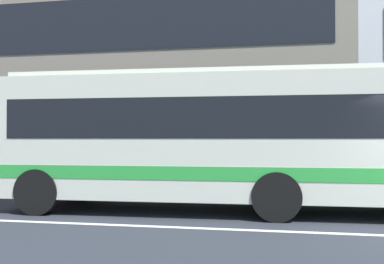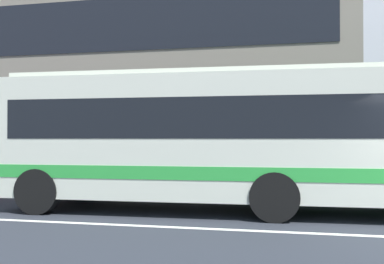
% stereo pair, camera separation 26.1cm
% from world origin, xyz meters
% --- Properties ---
extents(apartment_block_left, '(20.23, 10.47, 10.85)m').
position_xyz_m(apartment_block_left, '(-10.21, 13.95, 5.42)').
color(apartment_block_left, gray).
rests_on(apartment_block_left, ground_plane).
extents(transit_bus, '(11.00, 2.92, 3.15)m').
position_xyz_m(transit_bus, '(-3.78, 2.06, 1.74)').
color(transit_bus, beige).
rests_on(transit_bus, ground_plane).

